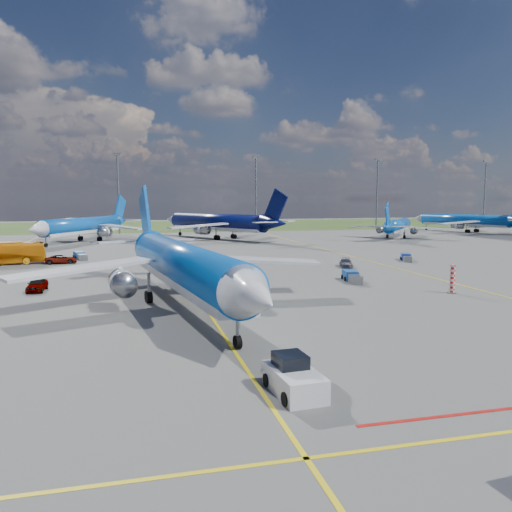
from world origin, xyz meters
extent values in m
plane|color=#4F4F4D|center=(0.00, 0.00, 0.00)|extent=(400.00, 400.00, 0.00)
cube|color=#2D4719|center=(0.00, 150.00, 0.00)|extent=(400.00, 80.00, 0.01)
cube|color=yellow|center=(0.00, 30.00, 0.01)|extent=(0.25, 160.00, 0.02)
cube|color=yellow|center=(0.00, -20.00, 0.01)|extent=(60.00, 0.25, 0.02)
cube|color=yellow|center=(30.00, 40.00, 0.01)|extent=(0.25, 120.00, 0.02)
cube|color=#A5140F|center=(8.00, -18.00, 0.01)|extent=(10.00, 0.25, 0.02)
cylinder|color=slate|center=(-10.00, 110.00, 11.00)|extent=(0.50, 0.50, 22.00)
cube|color=slate|center=(-10.00, 110.00, 22.30)|extent=(2.20, 0.50, 0.80)
cylinder|color=slate|center=(30.00, 110.00, 11.00)|extent=(0.50, 0.50, 22.00)
cube|color=slate|center=(30.00, 110.00, 22.30)|extent=(2.20, 0.50, 0.80)
cylinder|color=slate|center=(70.00, 110.00, 11.00)|extent=(0.50, 0.50, 22.00)
cube|color=slate|center=(70.00, 110.00, 22.30)|extent=(2.20, 0.50, 0.80)
cylinder|color=slate|center=(110.00, 110.00, 11.00)|extent=(0.50, 0.50, 22.00)
cube|color=slate|center=(110.00, 110.00, 22.30)|extent=(2.20, 0.50, 0.80)
cylinder|color=red|center=(26.00, 8.00, 1.50)|extent=(0.50, 0.50, 3.00)
cube|color=silver|center=(1.55, -13.82, 0.61)|extent=(2.39, 4.12, 1.23)
cube|color=black|center=(1.51, -13.25, 1.46)|extent=(1.64, 1.81, 0.85)
cube|color=slate|center=(1.36, -11.37, 0.52)|extent=(0.41, 2.28, 0.19)
imported|color=orange|center=(-25.25, 43.94, 1.68)|extent=(12.40, 5.16, 3.36)
imported|color=#999999|center=(-16.25, 19.53, 0.71)|extent=(1.87, 4.26, 1.43)
imported|color=#999999|center=(-16.93, 43.36, 0.64)|extent=(4.79, 2.55, 1.28)
imported|color=#999999|center=(23.58, 29.26, 0.59)|extent=(2.81, 4.41, 1.19)
cube|color=#194996|center=(19.25, 18.43, 0.58)|extent=(1.98, 2.98, 1.16)
cube|color=slate|center=(18.72, 15.73, 0.48)|extent=(1.65, 2.32, 0.95)
cube|color=#1C54A9|center=(-14.98, 49.71, 0.57)|extent=(2.14, 2.97, 1.13)
cube|color=slate|center=(-14.22, 47.14, 0.46)|extent=(1.77, 2.32, 0.93)
cube|color=#1A3C9E|center=(36.33, 34.73, 0.53)|extent=(2.23, 2.81, 1.05)
cube|color=slate|center=(35.32, 32.45, 0.43)|extent=(1.82, 2.21, 0.86)
camera|label=1|loc=(-6.11, -36.88, 9.76)|focal=35.00mm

